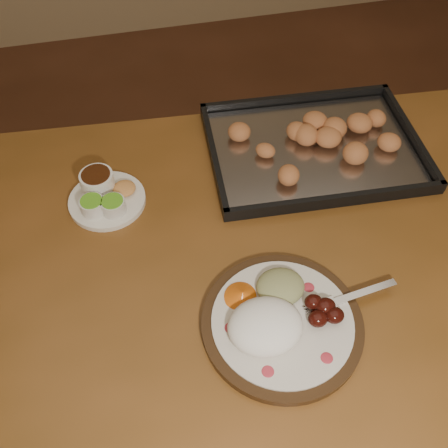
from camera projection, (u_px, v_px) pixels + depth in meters
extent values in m
plane|color=brown|center=(229.00, 332.00, 1.72)|extent=(4.00, 4.00, 0.00)
cube|color=brown|center=(230.00, 261.00, 1.02)|extent=(1.57, 1.02, 0.04)
cylinder|color=#472715|center=(417.00, 204.00, 1.61)|extent=(0.07, 0.07, 0.71)
cylinder|color=black|center=(282.00, 324.00, 0.90)|extent=(0.29, 0.29, 0.02)
cylinder|color=beige|center=(282.00, 321.00, 0.89)|extent=(0.26, 0.26, 0.01)
ellipsoid|color=#AE2938|center=(268.00, 371.00, 0.83)|extent=(0.02, 0.02, 0.00)
ellipsoid|color=#AE2938|center=(327.00, 358.00, 0.85)|extent=(0.02, 0.02, 0.00)
ellipsoid|color=#AE2938|center=(309.00, 287.00, 0.93)|extent=(0.02, 0.02, 0.00)
ellipsoid|color=#AE2938|center=(230.00, 328.00, 0.88)|extent=(0.02, 0.02, 0.00)
ellipsoid|color=white|center=(265.00, 326.00, 0.87)|extent=(0.15, 0.13, 0.06)
ellipsoid|color=#400F09|center=(318.00, 319.00, 0.88)|extent=(0.04, 0.03, 0.03)
ellipsoid|color=#400F09|center=(325.00, 307.00, 0.89)|extent=(0.04, 0.03, 0.03)
ellipsoid|color=#400F09|center=(313.00, 302.00, 0.90)|extent=(0.04, 0.03, 0.03)
ellipsoid|color=#400F09|center=(335.00, 315.00, 0.88)|extent=(0.04, 0.03, 0.03)
ellipsoid|color=tan|center=(280.00, 287.00, 0.92)|extent=(0.10, 0.10, 0.04)
cone|color=#D05B12|center=(242.00, 295.00, 0.91)|extent=(0.09, 0.09, 0.03)
cube|color=silver|center=(362.00, 293.00, 0.92)|extent=(0.14, 0.03, 0.00)
cube|color=silver|center=(326.00, 305.00, 0.91)|extent=(0.04, 0.03, 0.00)
cylinder|color=silver|center=(316.00, 313.00, 0.89)|extent=(0.03, 0.01, 0.00)
cylinder|color=silver|center=(314.00, 310.00, 0.90)|extent=(0.03, 0.01, 0.00)
cylinder|color=silver|center=(313.00, 307.00, 0.90)|extent=(0.03, 0.01, 0.00)
cylinder|color=silver|center=(311.00, 304.00, 0.91)|extent=(0.03, 0.01, 0.00)
cylinder|color=white|center=(107.00, 200.00, 1.09)|extent=(0.17, 0.17, 0.01)
cylinder|color=silver|center=(93.00, 206.00, 1.05)|extent=(0.05, 0.05, 0.03)
cylinder|color=#59AA22|center=(91.00, 201.00, 1.04)|extent=(0.05, 0.05, 0.00)
cylinder|color=silver|center=(113.00, 206.00, 1.05)|extent=(0.05, 0.05, 0.03)
cylinder|color=#59AA22|center=(112.00, 201.00, 1.04)|extent=(0.05, 0.05, 0.00)
cylinder|color=white|center=(98.00, 181.00, 1.09)|extent=(0.07, 0.07, 0.04)
cylinder|color=#351809|center=(96.00, 175.00, 1.07)|extent=(0.06, 0.06, 0.00)
ellipsoid|color=#E99652|center=(124.00, 188.00, 1.09)|extent=(0.05, 0.05, 0.02)
cube|color=black|center=(313.00, 150.00, 1.19)|extent=(0.52, 0.39, 0.01)
cube|color=black|center=(295.00, 99.00, 1.29)|extent=(0.49, 0.05, 0.02)
cube|color=black|center=(337.00, 200.00, 1.07)|extent=(0.49, 0.05, 0.02)
cube|color=black|center=(411.00, 133.00, 1.20)|extent=(0.04, 0.36, 0.02)
cube|color=black|center=(214.00, 156.00, 1.16)|extent=(0.04, 0.36, 0.02)
cube|color=#B9B8BD|center=(314.00, 148.00, 1.19)|extent=(0.48, 0.36, 0.00)
ellipsoid|color=#BC7441|center=(340.00, 138.00, 1.18)|extent=(0.06, 0.05, 0.04)
ellipsoid|color=#BC7441|center=(357.00, 126.00, 1.20)|extent=(0.07, 0.07, 0.04)
ellipsoid|color=#BC7441|center=(324.00, 114.00, 1.23)|extent=(0.07, 0.07, 0.04)
ellipsoid|color=#BC7441|center=(316.00, 124.00, 1.21)|extent=(0.06, 0.06, 0.04)
ellipsoid|color=#BC7441|center=(290.00, 119.00, 1.22)|extent=(0.07, 0.07, 0.04)
ellipsoid|color=#BC7441|center=(293.00, 135.00, 1.18)|extent=(0.08, 0.08, 0.04)
ellipsoid|color=#BC7441|center=(260.00, 142.00, 1.17)|extent=(0.07, 0.06, 0.04)
ellipsoid|color=#BC7441|center=(284.00, 153.00, 1.15)|extent=(0.07, 0.06, 0.04)
ellipsoid|color=#BC7441|center=(271.00, 158.00, 1.13)|extent=(0.08, 0.08, 0.04)
ellipsoid|color=#BC7441|center=(309.00, 169.00, 1.11)|extent=(0.07, 0.07, 0.04)
ellipsoid|color=#BC7441|center=(323.00, 153.00, 1.14)|extent=(0.06, 0.06, 0.04)
ellipsoid|color=#BC7441|center=(354.00, 156.00, 1.14)|extent=(0.07, 0.07, 0.04)
ellipsoid|color=#BC7441|center=(353.00, 152.00, 1.15)|extent=(0.07, 0.07, 0.04)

